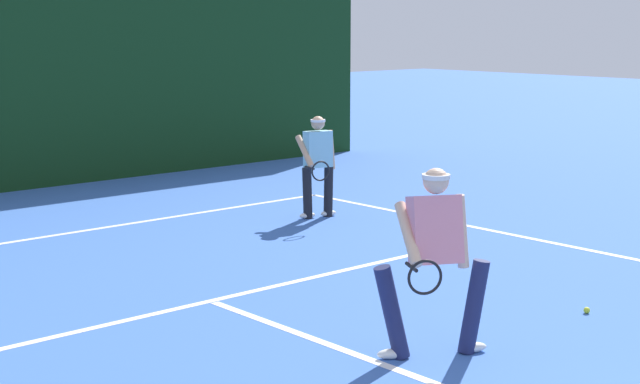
% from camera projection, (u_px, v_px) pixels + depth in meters
% --- Properties ---
extents(court_line_baseline_far, '(9.96, 0.10, 0.01)m').
position_uv_depth(court_line_baseline_far, '(39.00, 238.00, 13.12)').
color(court_line_baseline_far, white).
rests_on(court_line_baseline_far, ground_plane).
extents(court_line_service, '(8.12, 0.10, 0.01)m').
position_uv_depth(court_line_service, '(210.00, 301.00, 10.15)').
color(court_line_service, white).
rests_on(court_line_service, ground_plane).
extents(player_near, '(1.16, 0.84, 1.68)m').
position_uv_depth(player_near, '(434.00, 254.00, 8.33)').
color(player_near, '#1E234C').
rests_on(player_near, ground_plane).
extents(player_far, '(0.86, 0.86, 1.53)m').
position_uv_depth(player_far, '(318.00, 163.00, 14.35)').
color(player_far, black).
rests_on(player_far, ground_plane).
extents(tennis_ball, '(0.07, 0.07, 0.07)m').
position_uv_depth(tennis_ball, '(587.00, 310.00, 9.72)').
color(tennis_ball, '#D1E033').
rests_on(tennis_ball, ground_plane).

